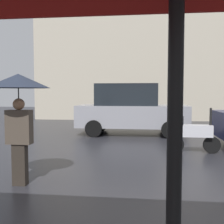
{
  "coord_description": "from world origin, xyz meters",
  "views": [
    {
      "loc": [
        -0.31,
        -2.45,
        1.62
      ],
      "look_at": [
        -1.12,
        4.36,
        1.17
      ],
      "focal_mm": 44.73,
      "sensor_mm": 36.0,
      "label": 1
    }
  ],
  "objects": [
    {
      "name": "parked_scooter",
      "position": [
        0.97,
        5.27,
        0.56
      ],
      "size": [
        1.43,
        0.32,
        1.23
      ],
      "rotation": [
        0.0,
        0.0,
        0.17
      ],
      "color": "black",
      "rests_on": "ground"
    },
    {
      "name": "pedestrian_with_umbrella",
      "position": [
        -2.49,
        2.17,
        1.61
      ],
      "size": [
        1.09,
        1.09,
        1.96
      ],
      "rotation": [
        0.0,
        0.0,
        4.89
      ],
      "color": "#2A241E",
      "rests_on": "ground"
    },
    {
      "name": "parked_car_right",
      "position": [
        -0.88,
        8.64,
        1.0
      ],
      "size": [
        4.3,
        2.05,
        2.0
      ],
      "rotation": [
        0.0,
        0.0,
        3.21
      ],
      "color": "gray",
      "rests_on": "ground"
    }
  ]
}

